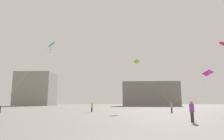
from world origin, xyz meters
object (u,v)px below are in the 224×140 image
person_in_grey (171,107)px  kite_magenta_delta (206,73)px  kite_cyan_delta (49,46)px  kite_lime_delta (136,62)px  building_centre_hall (149,94)px  kite_crimson_diamond (224,44)px  person_in_yellow (91,107)px  building_left_hall (35,89)px  person_in_purple (191,110)px

person_in_grey → kite_magenta_delta: kite_magenta_delta is taller
kite_cyan_delta → kite_lime_delta: (10.96, 25.54, 3.77)m
kite_magenta_delta → building_centre_hall: bearing=88.3°
kite_crimson_diamond → kite_cyan_delta: kite_crimson_diamond is taller
kite_magenta_delta → person_in_grey: bearing=165.8°
person_in_yellow → kite_lime_delta: size_ratio=0.16×
kite_magenta_delta → kite_lime_delta: 15.10m
kite_magenta_delta → building_centre_hall: (1.76, 57.80, -1.04)m
kite_lime_delta → building_left_hall: size_ratio=0.59×
person_in_grey → kite_lime_delta: (-4.26, 9.32, 9.40)m
person_in_purple → building_left_hall: size_ratio=0.11×
building_left_hall → building_centre_hall: size_ratio=0.68×
person_in_grey → person_in_purple: size_ratio=0.89×
person_in_yellow → kite_crimson_diamond: size_ratio=0.23×
kite_crimson_diamond → kite_magenta_delta: size_ratio=1.14×
building_centre_hall → person_in_purple: bearing=-98.1°
kite_magenta_delta → kite_cyan_delta: 25.54m
kite_lime_delta → building_left_hall: bearing=128.5°
person_in_purple → kite_lime_delta: size_ratio=0.18×
person_in_yellow → kite_crimson_diamond: bearing=-39.9°
kite_crimson_diamond → person_in_purple: bearing=-150.0°
person_in_grey → kite_magenta_delta: bearing=25.8°
kite_cyan_delta → building_centre_hall: building_centre_hall is taller
kite_crimson_diamond → kite_lime_delta: kite_lime_delta is taller
person_in_grey → kite_lime_delta: bearing=154.6°
person_in_purple → kite_lime_delta: kite_lime_delta is taller
kite_magenta_delta → kite_cyan_delta: (-20.81, -14.81, 0.22)m
person_in_purple → kite_cyan_delta: size_ratio=0.33×
person_in_purple → kite_cyan_delta: (-12.40, -0.91, 5.51)m
kite_lime_delta → person_in_grey: bearing=-65.4°
kite_crimson_diamond → kite_lime_delta: size_ratio=0.71×
kite_cyan_delta → kite_crimson_diamond: bearing=12.6°
person_in_grey → kite_magenta_delta: (5.59, -1.41, 5.41)m
person_in_grey → person_in_purple: person_in_purple is taller
kite_crimson_diamond → kite_magenta_delta: (3.12, 10.84, -1.66)m
building_left_hall → kite_magenta_delta: bearing=-50.8°
person_in_grey → kite_magenta_delta: 7.91m
person_in_purple → building_left_hall: building_left_hall is taller
kite_crimson_diamond → building_left_hall: size_ratio=0.42×
kite_crimson_diamond → building_centre_hall: building_centre_hall is taller
building_centre_hall → person_in_yellow: bearing=-110.9°
building_left_hall → person_in_grey: bearing=-53.3°
kite_cyan_delta → kite_lime_delta: 28.04m
person_in_yellow → kite_crimson_diamond: 22.62m
kite_magenta_delta → kite_cyan_delta: size_ratio=1.12×
kite_cyan_delta → building_left_hall: bearing=111.8°
kite_magenta_delta → building_left_hall: 82.59m
kite_lime_delta → kite_cyan_delta: bearing=-113.2°
kite_crimson_diamond → kite_magenta_delta: kite_crimson_diamond is taller
person_in_yellow → kite_cyan_delta: size_ratio=0.29×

